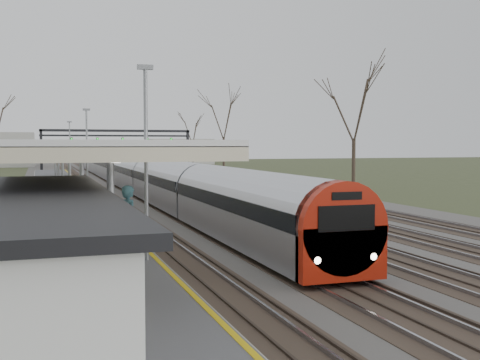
% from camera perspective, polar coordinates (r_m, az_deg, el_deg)
% --- Properties ---
extents(track_bed, '(24.00, 160.00, 0.22)m').
position_cam_1_polar(track_bed, '(57.56, -7.88, -0.55)').
color(track_bed, '#474442').
rests_on(track_bed, ground).
extents(platform, '(3.50, 69.00, 1.00)m').
position_cam_1_polar(platform, '(39.12, -16.59, -1.89)').
color(platform, '#9E9B93').
rests_on(platform, ground).
extents(canopy, '(4.10, 50.00, 3.11)m').
position_cam_1_polar(canopy, '(34.45, -16.44, 3.12)').
color(canopy, slate).
rests_on(canopy, platform).
extents(signal_gantry, '(21.00, 0.59, 6.08)m').
position_cam_1_polar(signal_gantry, '(87.08, -11.55, 3.95)').
color(signal_gantry, black).
rests_on(signal_gantry, ground).
extents(tree_east_far, '(5.00, 5.00, 10.30)m').
position_cam_1_polar(tree_east_far, '(49.89, 10.78, 7.11)').
color(tree_east_far, '#2D231C').
rests_on(tree_east_far, ground).
extents(train_near, '(2.62, 90.21, 3.05)m').
position_cam_1_polar(train_near, '(59.79, -10.99, 0.93)').
color(train_near, '#B3B6BE').
rests_on(train_near, ground).
extents(train_far, '(2.62, 45.21, 3.05)m').
position_cam_1_polar(train_far, '(92.65, -9.31, 1.82)').
color(train_far, '#B3B6BE').
rests_on(train_far, ground).
extents(passenger, '(0.64, 0.80, 1.92)m').
position_cam_1_polar(passenger, '(16.67, -10.46, -3.79)').
color(passenger, '#30565D').
rests_on(passenger, platform).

